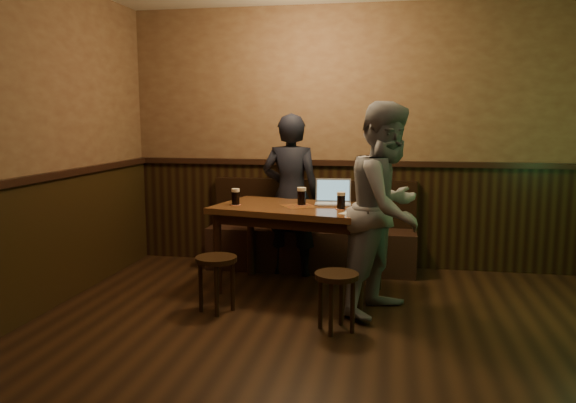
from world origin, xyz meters
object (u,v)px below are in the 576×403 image
at_px(pint_right, 341,201).
at_px(person_suit, 291,195).
at_px(pint_mid, 302,196).
at_px(bench, 311,240).
at_px(stool_right, 337,285).
at_px(stool_left, 216,268).
at_px(laptop, 333,198).
at_px(person_grey, 387,209).
at_px(pint_left, 236,197).
at_px(pub_table, 299,218).

bearing_deg(pint_right, person_suit, 130.11).
xyz_separation_m(pint_mid, person_suit, (-0.19, 0.52, -0.06)).
relative_size(bench, stool_right, 4.85).
bearing_deg(stool_left, person_suit, 71.67).
height_order(bench, person_suit, person_suit).
relative_size(laptop, person_grey, 0.20).
bearing_deg(bench, person_grey, -56.94).
bearing_deg(pint_left, stool_left, -89.76).
relative_size(pint_left, pint_mid, 0.92).
height_order(pub_table, stool_right, pub_table).
xyz_separation_m(stool_right, person_suit, (-0.62, 1.50, 0.47)).
bearing_deg(pint_left, bench, 55.43).
bearing_deg(pint_right, bench, 113.11).
distance_m(pint_right, person_suit, 0.89).
relative_size(pub_table, person_grey, 0.95).
distance_m(pint_right, laptop, 0.29).
xyz_separation_m(stool_right, pint_mid, (-0.43, 0.98, 0.53)).
distance_m(pub_table, pint_left, 0.62).
xyz_separation_m(pub_table, person_grey, (0.80, -0.41, 0.17)).
bearing_deg(bench, pint_right, -66.89).
bearing_deg(stool_right, laptop, 97.63).
distance_m(pint_mid, person_grey, 0.92).
xyz_separation_m(pint_left, laptop, (0.89, 0.21, -0.02)).
bearing_deg(pint_left, pint_right, -3.74).
relative_size(stool_left, pint_right, 3.01).
relative_size(pint_right, laptop, 0.44).
distance_m(laptop, person_suit, 0.63).
bearing_deg(bench, laptop, -65.69).
distance_m(pint_mid, laptop, 0.30).
bearing_deg(person_grey, pint_right, 80.10).
height_order(bench, stool_right, bench).
bearing_deg(pint_mid, pint_left, -170.60).
height_order(pint_left, person_suit, person_suit).
xyz_separation_m(pint_mid, person_grey, (0.79, -0.47, -0.02)).
distance_m(bench, pub_table, 0.91).
bearing_deg(stool_left, pint_right, 29.63).
height_order(stool_right, laptop, laptop).
relative_size(stool_right, pint_right, 2.91).
distance_m(bench, laptop, 0.91).
distance_m(bench, person_grey, 1.57).
bearing_deg(stool_right, person_grey, 54.85).
height_order(bench, stool_left, bench).
bearing_deg(pub_table, stool_left, -119.78).
xyz_separation_m(pint_mid, pint_right, (0.38, -0.17, -0.01)).
relative_size(bench, person_grey, 1.26).
height_order(bench, pub_table, bench).
height_order(pub_table, person_grey, person_grey).
height_order(bench, person_grey, person_grey).
distance_m(stool_left, person_grey, 1.50).
bearing_deg(laptop, pub_table, -155.82).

